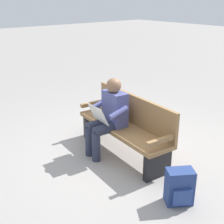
% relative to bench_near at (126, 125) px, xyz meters
% --- Properties ---
extents(ground_plane, '(40.00, 40.00, 0.00)m').
position_rel_bench_near_xyz_m(ground_plane, '(0.01, 0.07, -0.46)').
color(ground_plane, gray).
extents(bench_near, '(1.84, 0.66, 0.90)m').
position_rel_bench_near_xyz_m(bench_near, '(0.00, 0.00, 0.00)').
color(bench_near, olive).
rests_on(bench_near, ground).
extents(person_seated, '(0.60, 0.60, 1.18)m').
position_rel_bench_near_xyz_m(person_seated, '(0.16, 0.22, 0.17)').
color(person_seated, '#474C84').
rests_on(person_seated, ground).
extents(backpack, '(0.34, 0.37, 0.43)m').
position_rel_bench_near_xyz_m(backpack, '(-1.32, 0.36, -0.25)').
color(backpack, navy).
rests_on(backpack, ground).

